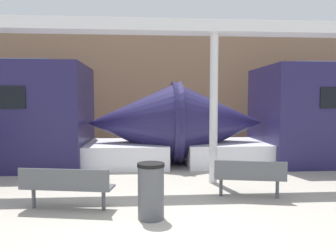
{
  "coord_description": "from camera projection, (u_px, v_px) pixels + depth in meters",
  "views": [
    {
      "loc": [
        -0.27,
        -4.7,
        1.98
      ],
      "look_at": [
        0.3,
        3.11,
        1.4
      ],
      "focal_mm": 35.0,
      "sensor_mm": 36.0,
      "label": 1
    }
  ],
  "objects": [
    {
      "name": "bench_near",
      "position": [
        66.0,
        185.0,
        5.93
      ],
      "size": [
        1.73,
        0.74,
        0.79
      ],
      "rotation": [
        0.0,
        0.0,
        -0.18
      ],
      "color": "#4C4F54",
      "rests_on": "ground_plane"
    },
    {
      "name": "canopy_beam",
      "position": [
        214.0,
        28.0,
        7.77
      ],
      "size": [
        28.0,
        0.6,
        0.28
      ],
      "primitive_type": "cube",
      "color": "silver",
      "rests_on": "support_column_near"
    },
    {
      "name": "bench_far",
      "position": [
        249.0,
        175.0,
        6.69
      ],
      "size": [
        1.49,
        0.72,
        0.79
      ],
      "rotation": [
        0.0,
        0.0,
        -0.2
      ],
      "color": "#4C4F54",
      "rests_on": "ground_plane"
    },
    {
      "name": "trash_bin",
      "position": [
        151.0,
        191.0,
        5.52
      ],
      "size": [
        0.46,
        0.46,
        0.95
      ],
      "color": "#4C4F54",
      "rests_on": "ground_plane"
    },
    {
      "name": "ground_plane",
      "position": [
        163.0,
        236.0,
        4.84
      ],
      "size": [
        60.0,
        60.0,
        0.0
      ],
      "primitive_type": "plane",
      "color": "#A8A093"
    },
    {
      "name": "station_wall",
      "position": [
        150.0,
        90.0,
        14.6
      ],
      "size": [
        56.0,
        0.2,
        5.0
      ],
      "primitive_type": "cube",
      "color": "#937051",
      "rests_on": "ground_plane"
    },
    {
      "name": "support_column_near",
      "position": [
        214.0,
        109.0,
        7.91
      ],
      "size": [
        0.2,
        0.2,
        3.6
      ],
      "primitive_type": "cylinder",
      "color": "silver",
      "rests_on": "ground_plane"
    }
  ]
}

